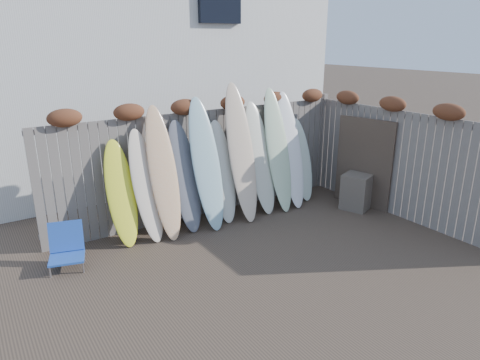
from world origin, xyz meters
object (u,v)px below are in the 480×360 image
beach_chair (66,247)px  wooden_crate (357,191)px  lattice_panel (364,163)px  surfboard_0 (121,194)px

beach_chair → wooden_crate: (5.38, -0.77, 0.05)m
beach_chair → lattice_panel: 5.63m
lattice_panel → surfboard_0: size_ratio=1.00×
surfboard_0 → wooden_crate: bearing=-11.9°
wooden_crate → lattice_panel: size_ratio=0.40×
wooden_crate → lattice_panel: 0.57m
beach_chair → wooden_crate: wooden_crate is taller
wooden_crate → lattice_panel: lattice_panel is taller
beach_chair → lattice_panel: size_ratio=0.36×
wooden_crate → beach_chair: bearing=171.9°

